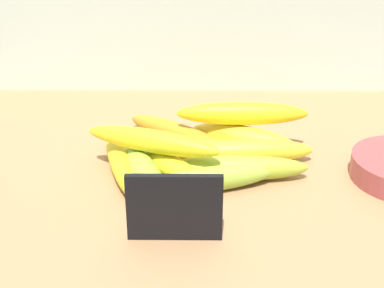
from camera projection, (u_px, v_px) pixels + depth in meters
The scene contains 15 objects.
counter_top at pixel (230, 196), 75.63cm from camera, with size 110.00×76.00×3.00cm, color #A1754C.
chalkboard_sign at pixel (174, 210), 62.55cm from camera, with size 11.00×1.80×8.40cm.
banana_0 at pixel (152, 151), 80.86cm from camera, with size 15.59×3.50×3.50cm, color yellow.
banana_1 at pixel (208, 179), 73.26cm from camera, with size 18.59×3.44×3.44cm, color #96B739.
banana_2 at pixel (234, 168), 75.92cm from camera, with size 20.67×3.61×3.61cm, color #9CB32F.
banana_3 at pixel (179, 134), 86.12cm from camera, with size 20.68×3.54×3.54cm, color #BC8820.
banana_4 at pixel (219, 150), 81.55cm from camera, with size 17.81×3.29×3.29cm, color yellow.
banana_5 at pixel (146, 177), 73.15cm from camera, with size 18.77×4.03×4.03cm, color #93BC38.
banana_6 at pixel (245, 152), 80.40cm from camera, with size 20.23×3.72×3.72cm, color yellow.
banana_7 at pixel (243, 139), 83.82cm from camera, with size 17.20×4.17×4.17cm, color yellow.
banana_8 at pixel (162, 163), 77.21cm from camera, with size 17.13×3.71×3.71cm, color yellow.
banana_9 at pixel (121, 161), 78.23cm from camera, with size 20.37×3.25×3.25cm, color gold.
banana_10 at pixel (221, 138), 85.17cm from camera, with size 17.75×3.39×3.39cm, color yellow.
banana_11 at pixel (242, 113), 83.02cm from camera, with size 19.98×3.54×3.54cm, color yellow.
banana_12 at pixel (152, 141), 75.61cm from camera, with size 19.89×3.27×3.27cm, color yellow.
Camera 1 is at (-4.67, -65.08, 40.78)cm, focal length 51.33 mm.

